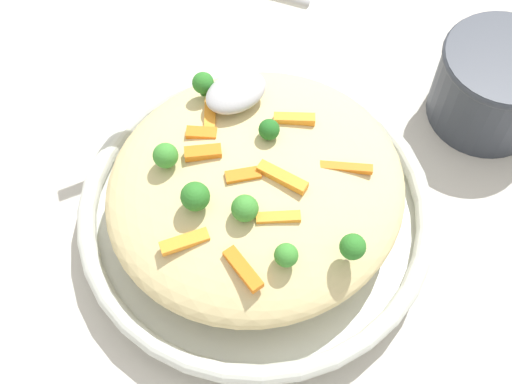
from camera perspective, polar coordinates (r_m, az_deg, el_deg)
The scene contains 22 objects.
ground_plane at distance 0.65m, azimuth -0.00°, elevation -2.56°, with size 2.40×2.40×0.00m, color beige.
serving_bowl at distance 0.63m, azimuth -0.00°, elevation -1.69°, with size 0.32×0.32×0.04m.
pasta_mound at distance 0.59m, azimuth -0.00°, elevation 0.29°, with size 0.26×0.25×0.06m, color #DBC689.
carrot_piece_0 at distance 0.59m, azimuth -4.45°, elevation 4.77°, with size 0.03×0.01×0.01m, color orange.
carrot_piece_1 at distance 0.55m, azimuth 1.82°, elevation -2.09°, with size 0.03×0.01×0.01m, color orange.
carrot_piece_2 at distance 0.56m, azimuth -1.27°, elevation 1.60°, with size 0.03×0.01×0.01m, color orange.
carrot_piece_3 at distance 0.60m, azimuth 3.13°, elevation 5.94°, with size 0.03×0.01×0.01m, color orange.
carrot_piece_4 at distance 0.58m, azimuth 7.32°, elevation 1.98°, with size 0.04×0.01×0.01m, color orange.
carrot_piece_5 at distance 0.54m, azimuth -5.82°, elevation -4.03°, with size 0.04×0.01×0.01m, color orange.
carrot_piece_6 at distance 0.58m, azimuth -4.32°, elevation 3.21°, with size 0.03×0.01×0.01m, color orange.
carrot_piece_7 at distance 0.53m, azimuth -1.05°, elevation -6.28°, with size 0.04×0.01×0.01m, color orange.
carrot_piece_8 at distance 0.56m, azimuth 2.15°, elevation 1.21°, with size 0.04×0.01×0.01m, color orange.
carrot_piece_9 at distance 0.60m, azimuth -3.64°, elevation 6.25°, with size 0.03×0.01×0.01m, color orange.
broccoli_floret_0 at distance 0.54m, azimuth -0.91°, elevation -1.35°, with size 0.02×0.02×0.02m.
broccoli_floret_1 at distance 0.61m, azimuth -4.32°, elevation 8.80°, with size 0.02×0.02×0.02m.
broccoli_floret_2 at distance 0.54m, azimuth -5.15°, elevation -0.13°, with size 0.02×0.02×0.03m.
broccoli_floret_3 at distance 0.53m, azimuth 7.85°, elevation -4.45°, with size 0.02×0.02×0.03m.
broccoli_floret_4 at distance 0.53m, azimuth 2.47°, elevation -5.16°, with size 0.02×0.02×0.02m.
broccoli_floret_5 at distance 0.57m, azimuth -7.35°, elevation 2.93°, with size 0.02×0.02×0.02m.
broccoli_floret_6 at distance 0.58m, azimuth 1.07°, elevation 5.08°, with size 0.02×0.02×0.02m.
serving_spoon at distance 0.61m, azimuth -2.45°, elevation 11.86°, with size 0.17×0.14×0.11m.
companion_bowl at distance 0.72m, azimuth 18.84°, elevation 8.37°, with size 0.12×0.12×0.09m.
Camera 1 is at (0.18, 0.25, 0.57)m, focal length 49.28 mm.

